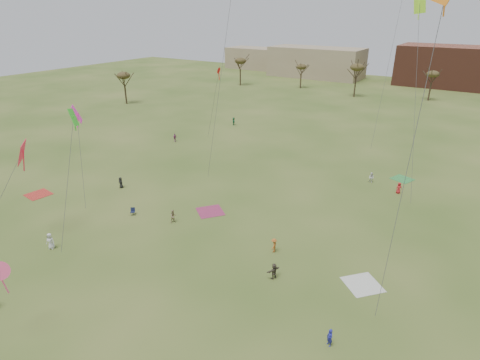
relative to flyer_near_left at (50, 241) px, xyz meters
The scene contains 21 objects.
ground 13.65m from the flyer_near_left, 10.01° to the left, with size 260.00×260.00×0.00m, color #345219.
flyer_near_left is the anchor object (origin of this frame).
flyer_near_right 28.42m from the flyer_near_left, ahead, with size 0.52×0.34×1.43m, color navy.
spectator_fore_b 12.72m from the flyer_near_left, 57.91° to the left, with size 0.74×0.58×1.53m, color #978160.
spectator_fore_c 22.64m from the flyer_near_left, 20.74° to the left, with size 1.42×0.45×1.53m, color brown.
flyer_mid_a 15.10m from the flyer_near_left, 111.67° to the left, with size 0.74×0.48×1.51m, color black.
flyer_mid_b 22.45m from the flyer_near_left, 31.52° to the left, with size 0.96×0.55×1.48m, color #B45E21.
spectator_mid_d 35.90m from the flyer_near_left, 111.47° to the left, with size 0.87×0.36×1.48m, color #A14387.
spectator_mid_e 40.90m from the flyer_near_left, 56.99° to the left, with size 0.70×0.54×1.44m, color silver.
flyer_far_a 49.60m from the flyer_near_left, 102.05° to the left, with size 1.49×0.47×1.61m, color #257046.
flyer_far_b 41.95m from the flyer_near_left, 51.13° to the left, with size 0.74×0.48×1.52m, color red.
blanket_red 14.60m from the flyer_near_left, 153.02° to the left, with size 2.79×2.79×0.03m, color red.
blanket_cream 30.43m from the flyer_near_left, 22.14° to the left, with size 2.91×2.91×0.03m, color silver.
blanket_plum 17.44m from the flyer_near_left, 60.08° to the left, with size 2.96×2.96×0.03m, color #9A2F57.
blanket_olive 45.80m from the flyer_near_left, 55.83° to the left, with size 2.57×2.57×0.03m, color green.
camp_chair_left 9.61m from the flyer_near_left, 80.59° to the left, with size 0.73×0.74×0.87m.
kites_aloft 38.49m from the flyer_near_left, 62.51° to the left, with size 56.80×61.01×25.33m.
tree_line 82.41m from the flyer_near_left, 82.61° to the left, with size 117.44×49.32×8.91m.
building_tan 119.41m from the flyer_near_left, 100.42° to the left, with size 32.00×14.00×10.00m, color #937F60.
building_brick 123.85m from the flyer_near_left, 81.44° to the left, with size 26.00×16.00×12.00m, color brown.
building_tan_west 134.68m from the flyer_near_left, 112.53° to the left, with size 20.00×12.00×8.00m, color #937F60.
Camera 1 is at (21.10, -20.46, 22.29)m, focal length 29.61 mm.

